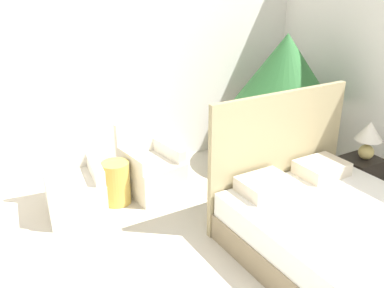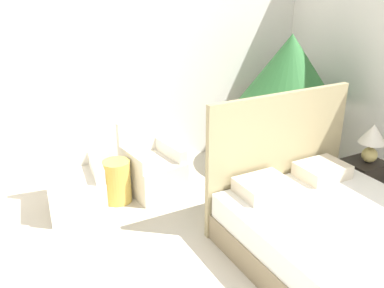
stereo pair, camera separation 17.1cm
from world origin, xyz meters
TOP-DOWN VIEW (x-y plane):
  - wall_back at (0.00, 4.11)m, footprint 10.00×0.06m
  - bed at (0.93, 1.30)m, footprint 1.70×2.01m
  - armchair_near_window_left at (-0.92, 3.37)m, footprint 0.67×0.73m
  - armchair_near_window_right at (0.00, 3.37)m, footprint 0.66×0.72m
  - potted_palm at (1.81, 3.16)m, footprint 1.34×1.34m
  - nightstand at (2.04, 2.01)m, footprint 0.42×0.38m
  - table_lamp at (2.05, 1.98)m, footprint 0.30×0.30m
  - side_table at (-0.46, 3.30)m, footprint 0.31×0.31m

SIDE VIEW (x-z plane):
  - nightstand at x=2.04m, z-range 0.00..0.49m
  - side_table at x=-0.46m, z-range 0.00..0.50m
  - armchair_near_window_left at x=-0.92m, z-range -0.15..0.67m
  - armchair_near_window_right at x=0.00m, z-range -0.15..0.67m
  - bed at x=0.93m, z-range -0.40..0.99m
  - table_lamp at x=2.05m, z-range 0.56..1.00m
  - potted_palm at x=1.81m, z-range 0.39..2.16m
  - wall_back at x=0.00m, z-range 0.00..2.90m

